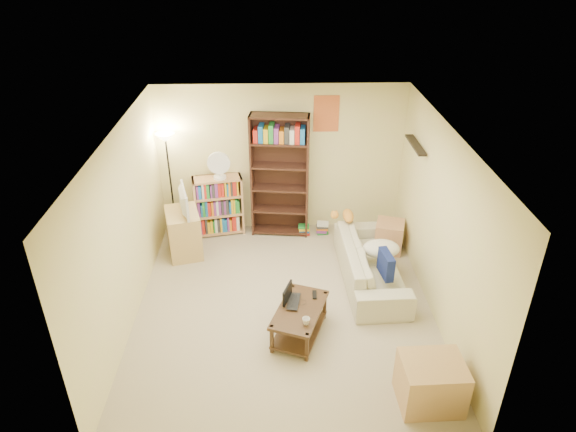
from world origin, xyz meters
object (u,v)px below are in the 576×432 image
(television, at_px, (180,201))
(desk_fan, at_px, (219,165))
(laptop, at_px, (298,302))
(tv_stand, at_px, (184,233))
(tall_bookshelf, at_px, (280,174))
(floor_lamp, at_px, (167,155))
(mug, at_px, (306,321))
(short_bookshelf, at_px, (219,206))
(end_cabinet, at_px, (431,383))
(sofa, at_px, (371,263))
(tabby_cat, at_px, (346,215))
(side_table, at_px, (389,236))
(coffee_table, at_px, (299,318))

(television, distance_m, desk_fan, 0.87)
(laptop, xyz_separation_m, tv_stand, (-1.71, 1.86, -0.07))
(tall_bookshelf, distance_m, floor_lamp, 1.81)
(mug, height_order, television, television)
(short_bookshelf, xyz_separation_m, end_cabinet, (2.59, -3.71, -0.24))
(sofa, bearing_deg, tabby_cat, 18.61)
(laptop, relative_size, floor_lamp, 0.22)
(laptop, bearing_deg, tv_stand, 52.78)
(tall_bookshelf, bearing_deg, side_table, -12.50)
(side_table, distance_m, end_cabinet, 3.09)
(laptop, xyz_separation_m, television, (-1.71, 1.86, 0.50))
(mug, relative_size, short_bookshelf, 0.09)
(tabby_cat, relative_size, floor_lamp, 0.26)
(sofa, distance_m, end_cabinet, 2.28)
(tall_bookshelf, height_order, desk_fan, tall_bookshelf)
(tabby_cat, distance_m, end_cabinet, 3.10)
(tall_bookshelf, bearing_deg, short_bookshelf, -174.84)
(end_cabinet, bearing_deg, short_bookshelf, 124.90)
(coffee_table, bearing_deg, tall_bookshelf, 114.70)
(sofa, xyz_separation_m, tabby_cat, (-0.29, 0.76, 0.37))
(coffee_table, relative_size, laptop, 2.74)
(coffee_table, xyz_separation_m, side_table, (1.54, 1.97, -0.02))
(laptop, distance_m, television, 2.58)
(tall_bookshelf, relative_size, end_cabinet, 3.12)
(coffee_table, distance_m, tv_stand, 2.63)
(sofa, bearing_deg, desk_fan, 56.33)
(short_bookshelf, bearing_deg, mug, -77.17)
(short_bookshelf, bearing_deg, television, -140.05)
(coffee_table, bearing_deg, side_table, 72.21)
(sofa, xyz_separation_m, side_table, (0.44, 0.82, -0.05))
(sofa, relative_size, end_cabinet, 3.07)
(mug, bearing_deg, tall_bookshelf, 95.27)
(side_table, bearing_deg, sofa, -118.38)
(coffee_table, xyz_separation_m, tall_bookshelf, (-0.20, 2.57, 0.83))
(tabby_cat, bearing_deg, desk_fan, 162.30)
(sofa, xyz_separation_m, tv_stand, (-2.83, 0.82, 0.07))
(sofa, bearing_deg, coffee_table, 134.32)
(tall_bookshelf, relative_size, floor_lamp, 1.16)
(tv_stand, height_order, end_cabinet, tv_stand)
(tall_bookshelf, xyz_separation_m, floor_lamp, (-1.78, 0.02, 0.33))
(tv_stand, bearing_deg, mug, -66.31)
(tabby_cat, xyz_separation_m, side_table, (0.73, 0.05, -0.42))
(laptop, distance_m, tv_stand, 2.53)
(desk_fan, bearing_deg, tall_bookshelf, 1.36)
(laptop, relative_size, end_cabinet, 0.58)
(laptop, distance_m, floor_lamp, 3.32)
(coffee_table, distance_m, side_table, 2.50)
(laptop, height_order, mug, mug)
(desk_fan, bearing_deg, sofa, -31.61)
(floor_lamp, bearing_deg, sofa, -25.13)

